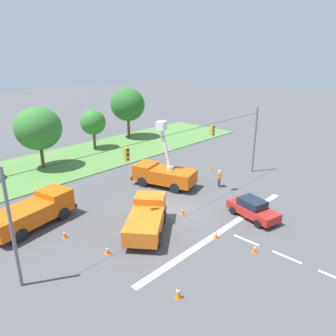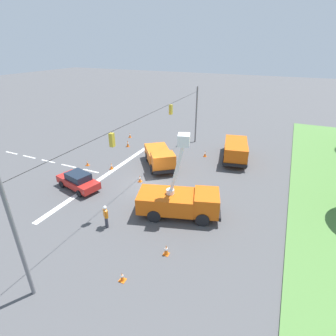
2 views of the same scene
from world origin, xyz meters
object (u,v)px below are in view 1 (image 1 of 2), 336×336
Objects in this scene: traffic_cone_far_left at (255,248)px; utility_truck_support_far at (33,211)px; sedan_red at (253,209)px; traffic_cone_mid_right at (185,170)px; tree_centre at (38,128)px; traffic_cone_foreground_left at (216,234)px; road_worker at (219,177)px; traffic_cone_near_bucket at (183,211)px; utility_truck_support_near at (147,218)px; utility_truck_bucket_lift at (164,173)px; traffic_cone_mid_left at (108,250)px; traffic_cone_far_right at (210,167)px; traffic_cone_foreground_right at (65,234)px; traffic_cone_lane_edge_b at (178,292)px; tree_far_east at (128,105)px; tree_east at (93,123)px.

utility_truck_support_far is at bearing 120.29° from traffic_cone_far_left.
traffic_cone_mid_right is (4.24, 10.71, -0.42)m from sedan_red.
traffic_cone_foreground_left is (1.13, -23.25, -4.31)m from tree_centre.
road_worker reaches higher than traffic_cone_near_bucket.
sedan_red is 5.60m from traffic_cone_near_bucket.
traffic_cone_near_bucket is (3.85, -0.23, -0.80)m from utility_truck_support_near.
traffic_cone_far_left is (-4.20, -12.46, -1.01)m from utility_truck_bucket_lift.
traffic_cone_mid_left is at bearing -174.99° from road_worker.
traffic_cone_far_right is at bearing 15.27° from traffic_cone_mid_left.
utility_truck_support_far reaches higher than traffic_cone_far_right.
traffic_cone_foreground_right is at bearing -172.25° from utility_truck_bucket_lift.
traffic_cone_mid_right is at bearing 39.32° from traffic_cone_lane_edge_b.
road_worker reaches higher than traffic_cone_far_right.
utility_truck_support_far is at bearing 177.05° from traffic_cone_mid_right.
tree_centre is 16.38m from tree_far_east.
tree_centre reaches higher than traffic_cone_foreground_right.
traffic_cone_mid_right is (-5.99, -16.48, -4.80)m from tree_far_east.
traffic_cone_far_left is at bearing -133.47° from traffic_cone_far_right.
traffic_cone_mid_right is 0.92× the size of traffic_cone_lane_edge_b.
traffic_cone_foreground_right is at bearing -112.10° from tree_centre.
utility_truck_support_far is 10.19× the size of traffic_cone_mid_left.
traffic_cone_far_left is (6.81, -6.99, -0.03)m from traffic_cone_mid_left.
utility_truck_support_near is at bearing -52.75° from utility_truck_support_far.
traffic_cone_mid_left is at bearing -153.58° from utility_truck_bucket_lift.
traffic_cone_far_left is (-7.75, -8.27, -0.70)m from road_worker.
utility_truck_bucket_lift is 1.45× the size of sedan_red.
traffic_cone_near_bucket is (9.13, -7.16, -0.86)m from utility_truck_support_far.
road_worker is at bearing 27.07° from traffic_cone_lane_edge_b.
tree_centre is 9.41× the size of traffic_cone_mid_right.
road_worker is (16.03, -5.92, -0.18)m from utility_truck_support_far.
tree_east is at bearing 56.83° from traffic_cone_mid_left.
tree_far_east is at bearing 34.46° from utility_truck_support_far.
utility_truck_bucket_lift is 12.33m from traffic_cone_mid_left.
utility_truck_bucket_lift reaches higher than sedan_red.
tree_centre is 10.14× the size of traffic_cone_foreground_right.
utility_truck_bucket_lift is at bearing 7.75° from traffic_cone_foreground_right.
utility_truck_bucket_lift reaches higher than tree_east.
tree_far_east is (15.96, 3.66, 0.50)m from tree_centre.
utility_truck_support_far reaches higher than utility_truck_support_near.
utility_truck_bucket_lift reaches higher than traffic_cone_foreground_left.
traffic_cone_far_left is 1.05× the size of traffic_cone_far_right.
road_worker is at bearing -107.34° from tree_far_east.
tree_centre is 10.78× the size of traffic_cone_near_bucket.
traffic_cone_foreground_right is 9.35m from traffic_cone_near_bucket.
traffic_cone_mid_left is (-21.29, -22.81, -4.83)m from tree_far_east.
traffic_cone_foreground_left is at bearing -87.22° from tree_centre.
traffic_cone_far_right is (2.83, -1.38, -0.09)m from traffic_cone_mid_right.
traffic_cone_lane_edge_b is (-14.46, -7.39, -0.59)m from road_worker.
road_worker is 7.05m from traffic_cone_near_bucket.
tree_centre is at bearing 92.78° from traffic_cone_foreground_left.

